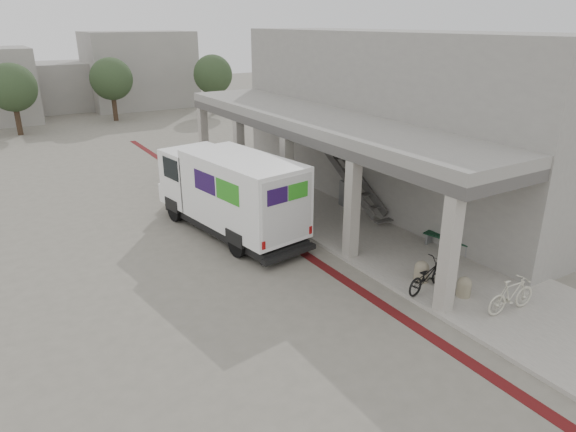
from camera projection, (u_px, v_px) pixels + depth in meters
ground at (305, 280)px, 15.58m from camera, size 120.00×120.00×0.00m
bike_lane_stripe at (297, 249)px, 17.65m from camera, size 0.35×40.00×0.01m
sidewalk at (403, 249)px, 17.52m from camera, size 4.40×28.00×0.12m
transit_building at (383, 123)px, 21.29m from camera, size 7.60×17.00×7.00m
distant_backdrop at (33, 82)px, 41.73m from camera, size 28.00×10.00×6.50m
tree_left at (12, 88)px, 34.24m from camera, size 3.20×3.20×4.80m
tree_mid at (111, 79)px, 39.26m from camera, size 3.20×3.20×4.80m
tree_right at (213, 75)px, 42.40m from camera, size 3.20×3.20×4.80m
fedex_truck at (229, 191)px, 18.49m from camera, size 3.15×7.31×3.02m
bench at (449, 241)px, 17.26m from camera, size 0.80×1.80×0.41m
bollard_near at (464, 287)px, 14.33m from camera, size 0.39×0.39×0.59m
bollard_far at (422, 271)px, 15.16m from camera, size 0.43×0.43×0.64m
utility_cabinet at (348, 194)px, 21.26m from camera, size 0.56×0.69×1.06m
bicycle_black at (427, 276)px, 14.61m from camera, size 1.78×0.90×0.89m
bicycle_cream at (512, 295)px, 13.50m from camera, size 1.66×0.61×0.97m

